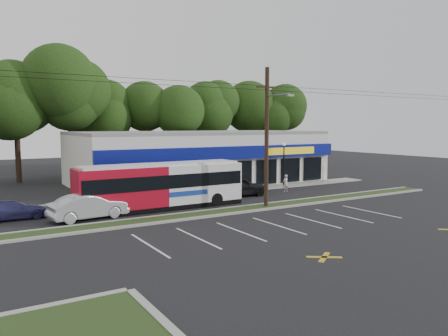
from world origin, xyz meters
TOP-DOWN VIEW (x-y plane):
  - ground at (0.00, 0.00)m, footprint 120.00×120.00m
  - grass_strip at (0.00, 1.00)m, footprint 40.00×1.60m
  - curb_south at (0.00, 0.15)m, footprint 40.00×0.25m
  - curb_north at (0.00, 1.85)m, footprint 40.00×0.25m
  - sidewalk at (5.00, 9.00)m, footprint 32.00×2.20m
  - strip_mall at (5.50, 15.91)m, footprint 25.00×12.55m
  - utility_pole at (2.83, 0.93)m, footprint 50.00×2.77m
  - lamp_post at (11.00, 8.80)m, footprint 0.30×0.30m
  - sign_post at (16.00, 8.57)m, footprint 0.45×0.10m
  - tree_line at (4.00, 26.00)m, footprint 46.76×6.76m
  - metrobus at (-3.61, 4.50)m, footprint 12.10×2.65m
  - car_dark at (4.00, 6.22)m, footprint 5.11×2.39m
  - car_silver at (-9.00, 3.66)m, footprint 5.07×2.41m
  - car_blue at (-13.09, 6.13)m, footprint 4.20×1.71m
  - pedestrian_a at (8.94, 6.00)m, footprint 0.61×0.44m
  - pedestrian_b at (3.37, 8.21)m, footprint 0.90×0.72m

SIDE VIEW (x-z plane):
  - ground at x=0.00m, z-range 0.00..0.00m
  - sidewalk at x=5.00m, z-range 0.00..0.10m
  - grass_strip at x=0.00m, z-range 0.00..0.12m
  - curb_south at x=0.00m, z-range 0.00..0.14m
  - curb_north at x=0.00m, z-range 0.00..0.14m
  - car_blue at x=-13.09m, z-range 0.00..1.22m
  - pedestrian_a at x=8.94m, z-range 0.00..1.56m
  - car_silver at x=-9.00m, z-range 0.00..1.61m
  - car_dark at x=4.00m, z-range 0.00..1.69m
  - pedestrian_b at x=3.37m, z-range 0.00..1.78m
  - sign_post at x=16.00m, z-range 0.44..2.67m
  - metrobus at x=-3.61m, z-range 0.10..3.34m
  - strip_mall at x=5.50m, z-range 0.00..5.30m
  - lamp_post at x=11.00m, z-range 0.55..4.80m
  - utility_pole at x=2.83m, z-range 0.41..10.41m
  - tree_line at x=4.00m, z-range 2.50..14.33m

